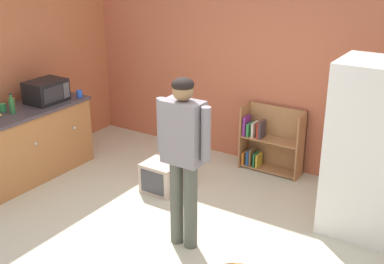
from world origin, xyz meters
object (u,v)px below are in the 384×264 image
microwave (46,91)px  green_glass_bottle (12,105)px  ketchup_bottle (51,87)px  blue_cup (79,94)px  standing_person (183,149)px  bookshelf (268,142)px  pet_carrier (166,174)px  green_cup (3,108)px  yellow_cup (12,102)px  refrigerator (367,149)px  kitchen_counter (19,147)px

microwave → green_glass_bottle: size_ratio=1.95×
microwave → green_glass_bottle: 0.54m
ketchup_bottle → blue_cup: bearing=11.6°
microwave → ketchup_bottle: 0.36m
standing_person → blue_cup: (-2.26, 0.94, -0.07)m
bookshelf → blue_cup: blue_cup is taller
pet_carrier → green_cup: green_cup is taller
microwave → yellow_cup: size_ratio=5.05×
microwave → blue_cup: size_ratio=5.05×
refrigerator → green_cup: bearing=-163.3°
standing_person → microwave: 2.53m
kitchen_counter → microwave: bearing=87.5°
ketchup_bottle → green_glass_bottle: (0.23, -0.81, 0.00)m
kitchen_counter → blue_cup: (0.23, 0.86, 0.50)m
ketchup_bottle → microwave: bearing=-50.3°
bookshelf → pet_carrier: bearing=-125.0°
refrigerator → blue_cup: 3.63m
bookshelf → standing_person: 2.14m
pet_carrier → microwave: 1.86m
blue_cup → yellow_cup: bearing=-122.0°
green_glass_bottle → blue_cup: bearing=77.3°
kitchen_counter → green_cup: green_cup is taller
refrigerator → yellow_cup: 4.19m
kitchen_counter → green_glass_bottle: green_glass_bottle is taller
kitchen_counter → standing_person: 2.55m
pet_carrier → microwave: (-1.62, -0.30, 0.86)m
refrigerator → yellow_cup: refrigerator is taller
kitchen_counter → pet_carrier: 1.84m
green_cup → blue_cup: bearing=68.7°
ketchup_bottle → standing_person: bearing=-17.6°
green_glass_bottle → yellow_cup: 0.31m
green_glass_bottle → green_cup: bearing=-173.6°
refrigerator → green_cup: (-3.98, -1.20, 0.06)m
standing_person → green_cup: 2.62m
ketchup_bottle → blue_cup: size_ratio=2.59×
bookshelf → ketchup_bottle: bearing=-156.0°
bookshelf → pet_carrier: size_ratio=1.54×
blue_cup → ketchup_bottle: bearing=-168.4°
microwave → standing_person: bearing=-13.2°
ketchup_bottle → yellow_cup: 0.63m
kitchen_counter → green_glass_bottle: (0.02, -0.04, 0.55)m
green_cup → blue_cup: (0.36, 0.92, 0.00)m
refrigerator → bookshelf: 1.70m
standing_person → refrigerator: bearing=41.9°
green_glass_bottle → green_cup: (-0.15, -0.02, -0.05)m
standing_person → pet_carrier: standing_person is taller
refrigerator → microwave: size_ratio=3.71×
bookshelf → microwave: (-2.43, -1.46, 0.66)m
refrigerator → blue_cup: (-3.62, -0.28, 0.06)m
standing_person → green_glass_bottle: size_ratio=6.89×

